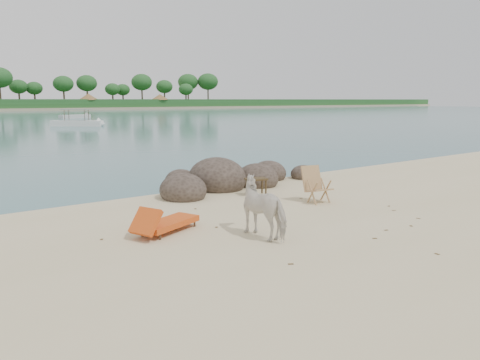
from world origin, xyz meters
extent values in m
ellipsoid|color=#322921|center=(-0.65, 4.98, 0.24)|extent=(1.38, 1.51, 1.03)
ellipsoid|color=#322921|center=(1.05, 5.68, 0.33)|extent=(1.88, 2.07, 1.41)
ellipsoid|color=#322921|center=(2.45, 5.28, 0.24)|extent=(1.38, 1.52, 1.04)
ellipsoid|color=#322921|center=(3.65, 6.08, 0.22)|extent=(1.23, 1.36, 0.93)
ellipsoid|color=#322921|center=(4.75, 5.38, 0.16)|extent=(0.91, 1.00, 0.68)
ellipsoid|color=#322921|center=(0.25, 6.68, 0.19)|extent=(1.07, 1.17, 0.80)
ellipsoid|color=#322921|center=(1.85, 6.88, 0.12)|extent=(0.66, 0.73, 0.50)
imported|color=beige|center=(-1.19, 0.49, 0.64)|extent=(0.78, 1.55, 1.27)
plane|color=brown|center=(3.36, 0.61, 0.01)|extent=(0.14, 0.14, 0.00)
plane|color=brown|center=(-1.68, 1.67, 0.01)|extent=(0.14, 0.14, 0.00)
plane|color=brown|center=(-1.10, 3.54, 0.01)|extent=(0.12, 0.12, 0.00)
plane|color=brown|center=(0.63, -2.43, 0.01)|extent=(0.10, 0.10, 0.00)
plane|color=brown|center=(0.52, -1.08, 0.01)|extent=(0.14, 0.14, 0.00)
plane|color=brown|center=(3.02, 0.21, 0.01)|extent=(0.14, 0.14, 0.00)
plane|color=brown|center=(1.20, 2.77, 0.01)|extent=(0.14, 0.14, 0.00)
plane|color=brown|center=(2.79, -0.66, 0.01)|extent=(0.14, 0.14, 0.00)
plane|color=brown|center=(1.25, -0.83, 0.01)|extent=(0.12, 0.12, 0.00)
plane|color=brown|center=(2.02, -0.96, 0.01)|extent=(0.14, 0.14, 0.00)
plane|color=brown|center=(2.14, 2.82, 0.01)|extent=(0.12, 0.12, 0.00)
plane|color=brown|center=(-1.98, -1.16, 0.01)|extent=(0.14, 0.14, 0.00)
plane|color=brown|center=(-2.55, 2.04, 0.01)|extent=(0.13, 0.13, 0.00)
plane|color=brown|center=(-4.15, 2.34, 0.01)|extent=(0.14, 0.14, 0.00)
camera|label=1|loc=(-7.51, -7.02, 2.94)|focal=35.00mm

